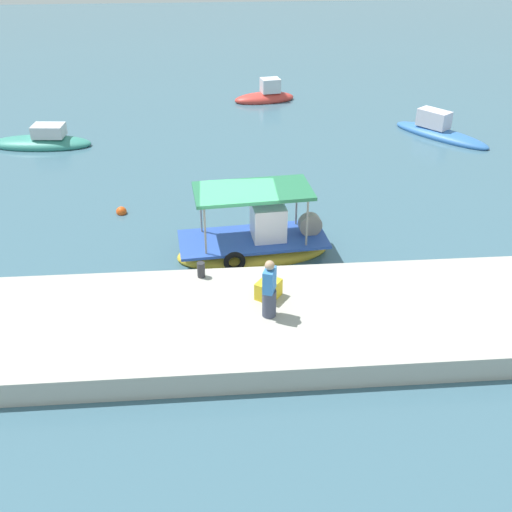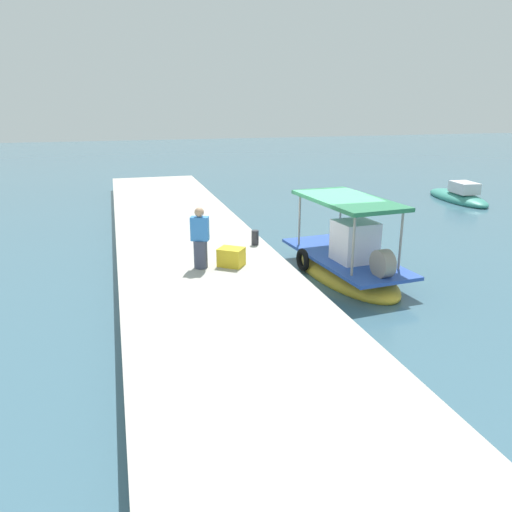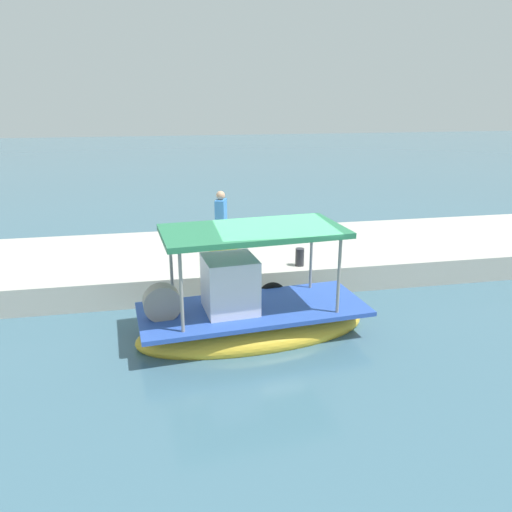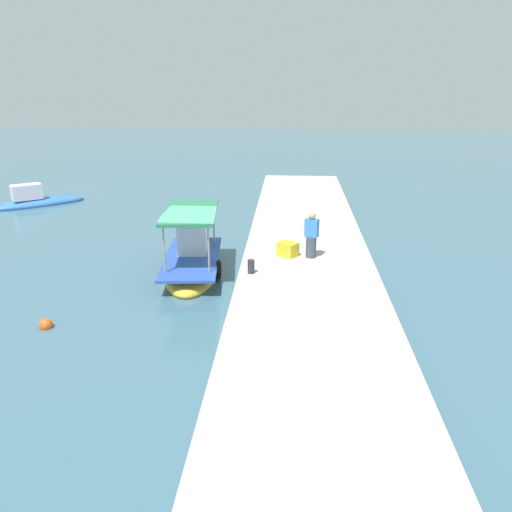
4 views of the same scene
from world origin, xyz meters
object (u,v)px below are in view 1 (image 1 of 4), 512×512
at_px(moored_boat_far, 265,97).
at_px(moored_boat_mid, 439,132).
at_px(moored_boat_near, 42,142).
at_px(main_fishing_boat, 256,243).
at_px(fisherman_near_bollard, 269,291).
at_px(mooring_bollard, 201,270).
at_px(cargo_crate, 268,289).
at_px(marker_buoy, 121,212).

bearing_deg(moored_boat_far, moored_boat_mid, -40.11).
xyz_separation_m(moored_boat_near, moored_boat_far, (11.90, 6.92, 0.06)).
relative_size(main_fishing_boat, fisherman_near_bollard, 3.09).
height_order(mooring_bollard, moored_boat_far, moored_boat_far).
bearing_deg(fisherman_near_bollard, cargo_crate, 85.68).
distance_m(main_fishing_boat, moored_boat_near, 15.20).
distance_m(marker_buoy, moored_boat_mid, 17.38).
height_order(fisherman_near_bollard, moored_boat_mid, fisherman_near_bollard).
distance_m(cargo_crate, moored_boat_mid, 18.32).
height_order(cargo_crate, moored_boat_near, cargo_crate).
height_order(main_fishing_boat, moored_boat_mid, main_fishing_boat).
height_order(fisherman_near_bollard, mooring_bollard, fisherman_near_bollard).
height_order(main_fishing_boat, fisherman_near_bollard, main_fishing_boat).
bearing_deg(main_fishing_boat, cargo_crate, -88.64).
bearing_deg(main_fishing_boat, moored_boat_mid, 47.21).
height_order(moored_boat_near, moored_boat_far, moored_boat_far).
xyz_separation_m(main_fishing_boat, mooring_bollard, (-1.86, -2.42, 0.52)).
bearing_deg(mooring_bollard, moored_boat_mid, 48.09).
bearing_deg(moored_boat_mid, main_fishing_boat, -132.79).
relative_size(fisherman_near_bollard, cargo_crate, 2.54).
height_order(marker_buoy, moored_boat_mid, moored_boat_mid).
height_order(mooring_bollard, moored_boat_near, mooring_bollard).
bearing_deg(marker_buoy, mooring_bollard, -62.18).
relative_size(cargo_crate, moored_boat_far, 0.18).
distance_m(main_fishing_boat, moored_boat_far, 18.61).
relative_size(fisherman_near_bollard, marker_buoy, 4.26).
bearing_deg(marker_buoy, moored_boat_far, 64.57).
bearing_deg(main_fishing_boat, marker_buoy, 144.46).
bearing_deg(moored_boat_mid, cargo_crate, -124.73).
xyz_separation_m(cargo_crate, moored_boat_near, (-9.94, 15.26, -0.78)).
height_order(mooring_bollard, moored_boat_mid, moored_boat_mid).
distance_m(moored_boat_near, moored_boat_mid, 20.37).
bearing_deg(cargo_crate, marker_buoy, 125.13).
relative_size(moored_boat_near, moored_boat_mid, 1.01).
bearing_deg(mooring_bollard, moored_boat_far, 79.43).
bearing_deg(cargo_crate, fisherman_near_bollard, -94.32).
bearing_deg(marker_buoy, cargo_crate, -54.87).
distance_m(fisherman_near_bollard, moored_boat_near, 18.96).
relative_size(main_fishing_boat, cargo_crate, 7.86).
relative_size(main_fishing_boat, moored_boat_near, 1.05).
bearing_deg(moored_boat_near, mooring_bollard, -60.27).
height_order(fisherman_near_bollard, moored_boat_near, fisherman_near_bollard).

